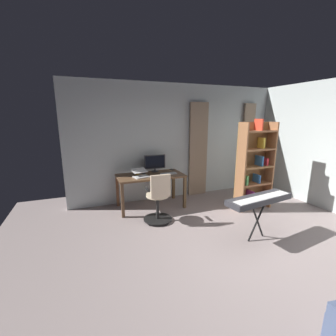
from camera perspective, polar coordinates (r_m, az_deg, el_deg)
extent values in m
plane|color=gray|center=(3.78, 22.21, -20.43)|extent=(7.67, 7.67, 0.00)
cube|color=silver|center=(5.69, 2.76, 6.58)|extent=(5.39, 0.10, 2.79)
cube|color=#9F856D|center=(6.72, 19.32, 5.01)|extent=(0.35, 0.06, 2.36)
cube|color=#9F856D|center=(5.84, 7.61, 4.53)|extent=(0.50, 0.06, 2.36)
cube|color=brown|center=(5.03, -4.45, -1.93)|extent=(1.46, 0.73, 0.04)
cube|color=brown|center=(5.08, 4.22, -6.21)|extent=(0.06, 0.06, 0.72)
cube|color=brown|center=(4.69, -11.38, -8.11)|extent=(0.06, 0.06, 0.72)
cube|color=brown|center=(5.65, 1.39, -4.20)|extent=(0.06, 0.06, 0.72)
cube|color=brown|center=(5.30, -12.63, -5.69)|extent=(0.06, 0.06, 0.72)
cylinder|color=black|center=(4.59, -2.61, -12.65)|extent=(0.56, 0.56, 0.02)
sphere|color=black|center=(4.67, 0.47, -12.35)|extent=(0.05, 0.05, 0.05)
sphere|color=black|center=(4.83, -2.60, -11.49)|extent=(0.05, 0.05, 0.05)
sphere|color=black|center=(4.68, -5.68, -12.40)|extent=(0.05, 0.05, 0.05)
sphere|color=black|center=(4.41, -4.64, -14.00)|extent=(0.05, 0.05, 0.05)
sphere|color=black|center=(4.41, -0.59, -13.97)|extent=(0.05, 0.05, 0.05)
cylinder|color=black|center=(4.49, -2.64, -9.95)|extent=(0.06, 0.06, 0.47)
cylinder|color=beige|center=(4.40, -2.68, -6.83)|extent=(0.45, 0.45, 0.05)
cube|color=beige|center=(4.14, -1.86, -4.61)|extent=(0.37, 0.06, 0.43)
cube|color=black|center=(4.30, -5.24, -5.43)|extent=(0.04, 0.24, 0.03)
cube|color=black|center=(4.42, -0.21, -4.88)|extent=(0.04, 0.24, 0.03)
cylinder|color=#333338|center=(5.30, -3.29, -0.84)|extent=(0.18, 0.18, 0.01)
cylinder|color=#333338|center=(5.29, -3.30, -0.46)|extent=(0.04, 0.04, 0.06)
cube|color=#333338|center=(5.25, -3.34, 1.59)|extent=(0.51, 0.03, 0.32)
cube|color=black|center=(5.24, -3.28, 1.55)|extent=(0.47, 0.01, 0.28)
cube|color=#B7BCC1|center=(5.06, 0.13, -1.43)|extent=(0.36, 0.13, 0.02)
cube|color=white|center=(4.84, -6.68, -2.19)|extent=(0.37, 0.29, 0.02)
cube|color=white|center=(4.91, -7.32, -0.62)|extent=(0.37, 0.28, 0.07)
cube|color=#333338|center=(5.16, -6.05, -1.29)|extent=(0.12, 0.16, 0.01)
cube|color=black|center=(5.47, 1.07, -0.40)|extent=(0.10, 0.16, 0.01)
cylinder|color=gold|center=(5.07, -7.73, -1.10)|extent=(0.08, 0.08, 0.09)
torus|color=gold|center=(5.05, -8.29, -1.10)|extent=(0.06, 0.01, 0.06)
cube|color=#98633E|center=(5.52, 24.13, 0.63)|extent=(0.04, 0.30, 1.91)
cube|color=#98633E|center=(5.01, 17.87, -0.02)|extent=(0.04, 0.30, 1.91)
cube|color=olive|center=(5.35, 20.22, 0.61)|extent=(0.81, 0.04, 1.91)
cube|color=#966743|center=(5.46, 20.50, -7.50)|extent=(0.74, 0.30, 0.04)
cube|color=#99603C|center=(5.35, 20.83, -3.66)|extent=(0.74, 0.30, 0.04)
cube|color=#98683E|center=(5.26, 21.16, 0.33)|extent=(0.74, 0.30, 0.04)
cube|color=#9C6740|center=(5.19, 21.50, 4.43)|extent=(0.74, 0.30, 0.04)
cube|color=#955F3C|center=(5.16, 21.85, 8.61)|extent=(0.74, 0.30, 0.04)
cube|color=#954898|center=(5.43, 20.55, -6.56)|extent=(0.06, 0.25, 0.15)
cube|color=#376FC0|center=(5.36, 21.45, -2.46)|extent=(0.03, 0.22, 0.18)
cube|color=red|center=(5.41, 23.18, 1.53)|extent=(0.05, 0.19, 0.16)
cube|color=gold|center=(5.25, 22.49, 5.86)|extent=(0.04, 0.19, 0.22)
cube|color=red|center=(5.15, 21.91, 10.13)|extent=(0.03, 0.24, 0.24)
cube|color=#9A3898|center=(5.38, 20.03, -6.45)|extent=(0.05, 0.23, 0.20)
cube|color=#488F48|center=(5.14, 18.59, -2.77)|extent=(0.05, 0.24, 0.20)
cube|color=#3771B5|center=(5.30, 22.00, 1.73)|extent=(0.03, 0.23, 0.22)
cylinder|color=black|center=(4.12, 21.61, -12.23)|extent=(0.37, 0.08, 0.67)
cylinder|color=black|center=(4.12, 21.61, -12.23)|extent=(0.37, 0.08, 0.67)
cube|color=#333338|center=(3.98, 22.06, -7.32)|extent=(1.24, 0.48, 0.09)
cube|color=white|center=(3.94, 22.75, -6.87)|extent=(1.13, 0.32, 0.01)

